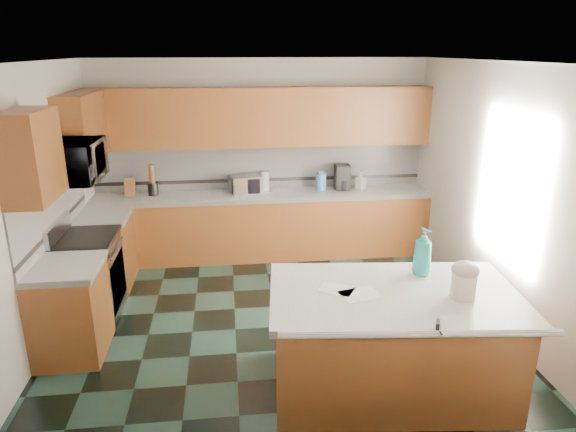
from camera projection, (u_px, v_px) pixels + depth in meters
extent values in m
plane|color=black|center=(278.00, 327.00, 5.45)|extent=(4.60, 4.60, 0.00)
plane|color=white|center=(276.00, 62.00, 4.61)|extent=(4.60, 4.60, 0.00)
cube|color=silver|center=(261.00, 158.00, 7.22)|extent=(4.60, 0.04, 2.70)
cube|color=silver|center=(318.00, 326.00, 2.84)|extent=(4.60, 0.04, 2.70)
cube|color=silver|center=(29.00, 214.00, 4.77)|extent=(0.04, 4.60, 2.70)
cube|color=silver|center=(501.00, 198.00, 5.29)|extent=(0.04, 4.60, 2.70)
cube|color=#331D0B|center=(264.00, 227.00, 7.20)|extent=(4.60, 0.60, 0.86)
cube|color=white|center=(263.00, 195.00, 7.06)|extent=(4.60, 0.64, 0.06)
cube|color=#331D0B|center=(261.00, 117.00, 6.86)|extent=(4.60, 0.33, 0.78)
cube|color=silver|center=(261.00, 166.00, 7.23)|extent=(4.60, 0.02, 0.63)
cube|color=black|center=(261.00, 180.00, 7.28)|extent=(4.60, 0.01, 0.05)
cube|color=#331D0B|center=(106.00, 252.00, 6.31)|extent=(0.60, 0.82, 0.86)
cube|color=white|center=(102.00, 217.00, 6.17)|extent=(0.64, 0.82, 0.06)
cube|color=#331D0B|center=(71.00, 313.00, 4.87)|extent=(0.60, 0.72, 0.86)
cube|color=white|center=(64.00, 268.00, 4.72)|extent=(0.64, 0.72, 0.06)
cube|color=silver|center=(53.00, 208.00, 5.33)|extent=(0.02, 2.30, 0.63)
cube|color=black|center=(56.00, 226.00, 5.39)|extent=(0.01, 2.30, 0.05)
cube|color=#331D0B|center=(82.00, 128.00, 5.95)|extent=(0.33, 1.09, 0.78)
cube|color=#331D0B|center=(31.00, 156.00, 4.38)|extent=(0.33, 0.72, 0.78)
cube|color=#B7B7BC|center=(90.00, 279.00, 5.56)|extent=(0.60, 0.76, 0.88)
cube|color=black|center=(118.00, 280.00, 5.61)|extent=(0.02, 0.68, 0.55)
cube|color=black|center=(85.00, 239.00, 5.42)|extent=(0.62, 0.78, 0.04)
cylinder|color=#B7B7BC|center=(117.00, 248.00, 5.49)|extent=(0.02, 0.66, 0.02)
cube|color=#B7B7BC|center=(57.00, 229.00, 5.35)|extent=(0.06, 0.76, 0.18)
imported|color=#B7B7BC|center=(74.00, 161.00, 5.16)|extent=(0.50, 0.73, 0.41)
cube|color=#331D0B|center=(390.00, 344.00, 4.35)|extent=(2.03, 1.29, 0.86)
cube|color=white|center=(394.00, 295.00, 4.21)|extent=(2.14, 1.40, 0.06)
cylinder|color=white|center=(420.00, 334.00, 3.64)|extent=(2.02, 0.27, 0.06)
cylinder|color=beige|center=(463.00, 286.00, 4.07)|extent=(0.26, 0.26, 0.21)
ellipsoid|color=#C99A9D|center=(465.00, 270.00, 4.03)|extent=(0.22, 0.22, 0.14)
cylinder|color=tan|center=(466.00, 264.00, 4.01)|extent=(0.07, 0.02, 0.02)
sphere|color=tan|center=(462.00, 264.00, 4.01)|extent=(0.04, 0.04, 0.04)
sphere|color=tan|center=(470.00, 264.00, 4.02)|extent=(0.04, 0.04, 0.04)
imported|color=teal|center=(423.00, 252.00, 4.46)|extent=(0.21, 0.21, 0.43)
cube|color=white|center=(360.00, 294.00, 4.15)|extent=(0.36, 0.30, 0.00)
cube|color=white|center=(337.00, 289.00, 4.24)|extent=(0.34, 0.32, 0.00)
cube|color=black|center=(438.00, 326.00, 3.66)|extent=(0.06, 0.09, 0.08)
cylinder|color=black|center=(440.00, 332.00, 3.62)|extent=(0.01, 0.06, 0.01)
cube|color=#472814|center=(130.00, 187.00, 6.86)|extent=(0.15, 0.20, 0.27)
cylinder|color=black|center=(153.00, 189.00, 6.93)|extent=(0.14, 0.14, 0.17)
cylinder|color=#472814|center=(152.00, 174.00, 6.87)|extent=(0.08, 0.08, 0.25)
cube|color=#B7B7BC|center=(246.00, 184.00, 7.03)|extent=(0.48, 0.39, 0.24)
cube|color=black|center=(246.00, 187.00, 6.91)|extent=(0.38, 0.01, 0.20)
cylinder|color=white|center=(265.00, 181.00, 7.11)|extent=(0.13, 0.13, 0.29)
cylinder|color=#B7B7BC|center=(265.00, 191.00, 7.15)|extent=(0.19, 0.19, 0.01)
cylinder|color=#4C89C5|center=(321.00, 182.00, 7.16)|extent=(0.15, 0.15, 0.24)
cylinder|color=#4C89C5|center=(321.00, 172.00, 7.12)|extent=(0.07, 0.07, 0.03)
cube|color=black|center=(342.00, 177.00, 7.20)|extent=(0.21, 0.23, 0.35)
cylinder|color=black|center=(343.00, 185.00, 7.18)|extent=(0.14, 0.14, 0.14)
imported|color=white|center=(361.00, 181.00, 7.22)|extent=(0.16, 0.16, 0.25)
cylinder|color=red|center=(361.00, 171.00, 7.17)|extent=(0.02, 0.02, 0.03)
cube|color=white|center=(510.00, 189.00, 5.05)|extent=(0.02, 1.40, 1.10)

